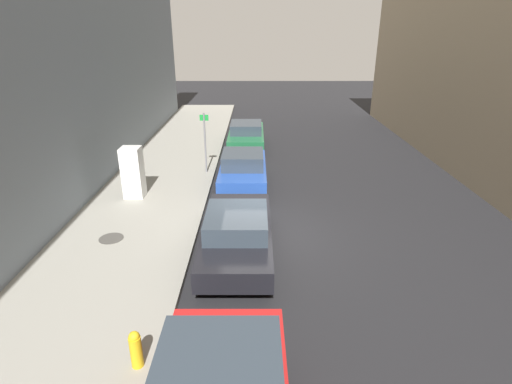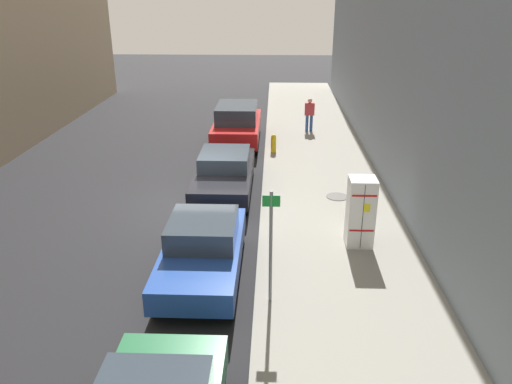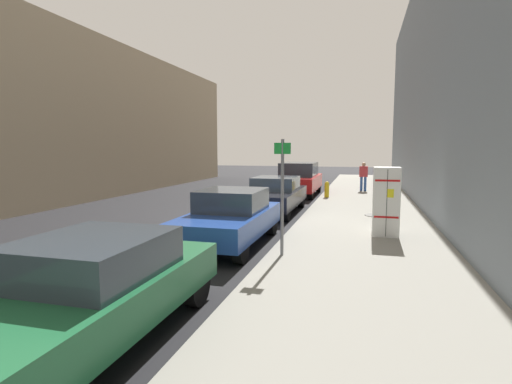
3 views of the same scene
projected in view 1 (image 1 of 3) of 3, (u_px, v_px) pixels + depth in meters
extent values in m
plane|color=black|center=(264.00, 235.00, 12.20)|extent=(80.00, 80.00, 0.00)
cube|color=gray|center=(131.00, 233.00, 12.18)|extent=(4.19, 44.00, 0.17)
cube|color=white|center=(134.00, 172.00, 14.33)|extent=(0.69, 0.67, 1.85)
cube|color=black|center=(137.00, 169.00, 14.64)|extent=(0.01, 0.01, 1.75)
cube|color=yellow|center=(134.00, 162.00, 14.54)|extent=(0.16, 0.01, 0.22)
cube|color=red|center=(135.00, 154.00, 14.42)|extent=(0.62, 0.01, 0.05)
cube|color=red|center=(138.00, 179.00, 14.78)|extent=(0.62, 0.01, 0.05)
cylinder|color=#47443F|center=(113.00, 238.00, 11.68)|extent=(0.70, 0.70, 0.02)
cylinder|color=slate|center=(207.00, 143.00, 16.66)|extent=(0.07, 0.07, 2.54)
cube|color=#198C33|center=(205.00, 118.00, 16.28)|extent=(0.36, 0.02, 0.24)
cylinder|color=gold|center=(137.00, 351.00, 7.15)|extent=(0.22, 0.22, 0.64)
sphere|color=gold|center=(135.00, 336.00, 7.02)|extent=(0.20, 0.20, 0.20)
cylinder|color=black|center=(180.00, 362.00, 7.10)|extent=(0.22, 0.68, 0.68)
cylinder|color=black|center=(277.00, 363.00, 7.09)|extent=(0.22, 0.68, 0.68)
cube|color=black|center=(239.00, 235.00, 10.94)|extent=(1.84, 4.60, 0.55)
cube|color=#2D3842|center=(238.00, 222.00, 10.53)|extent=(1.62, 1.93, 0.50)
cylinder|color=black|center=(216.00, 217.00, 12.63)|extent=(0.22, 0.68, 0.68)
cylinder|color=black|center=(266.00, 217.00, 12.62)|extent=(0.22, 0.68, 0.68)
cylinder|color=black|center=(202.00, 280.00, 9.46)|extent=(0.22, 0.68, 0.68)
cylinder|color=black|center=(269.00, 280.00, 9.45)|extent=(0.22, 0.68, 0.68)
cube|color=#23479E|center=(244.00, 171.00, 15.90)|extent=(1.79, 4.20, 0.55)
cube|color=#2D3842|center=(244.00, 159.00, 15.50)|extent=(1.58, 1.76, 0.55)
cylinder|color=black|center=(228.00, 166.00, 17.41)|extent=(0.22, 0.68, 0.68)
cylinder|color=black|center=(263.00, 166.00, 17.40)|extent=(0.22, 0.68, 0.68)
cylinder|color=black|center=(222.00, 192.00, 14.61)|extent=(0.22, 0.68, 0.68)
cylinder|color=black|center=(264.00, 192.00, 14.61)|extent=(0.22, 0.68, 0.68)
cube|color=#1E6038|center=(248.00, 136.00, 21.07)|extent=(1.80, 4.54, 0.55)
cube|color=#2D3842|center=(247.00, 127.00, 20.66)|extent=(1.58, 1.91, 0.50)
cylinder|color=black|center=(235.00, 134.00, 22.72)|extent=(0.22, 0.69, 0.69)
cylinder|color=black|center=(262.00, 134.00, 22.71)|extent=(0.22, 0.69, 0.69)
cylinder|color=black|center=(231.00, 150.00, 19.62)|extent=(0.22, 0.69, 0.69)
cylinder|color=black|center=(262.00, 150.00, 19.62)|extent=(0.22, 0.69, 0.69)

